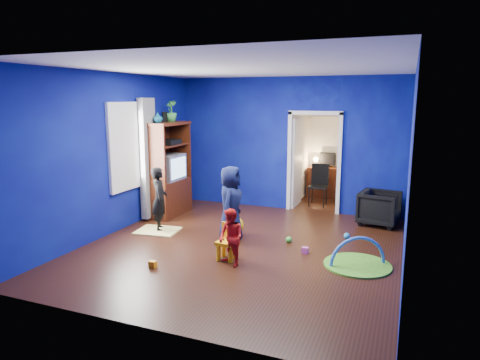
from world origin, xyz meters
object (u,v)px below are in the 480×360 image
at_px(child_black, 160,199).
at_px(crt_tv, 169,167).
at_px(tv_armoire, 167,169).
at_px(folding_chair, 318,186).
at_px(kid_chair, 227,244).
at_px(toddler_red, 231,238).
at_px(vase, 158,118).
at_px(armchair, 379,208).
at_px(child_navy, 231,204).
at_px(study_desk, 326,182).
at_px(hopper_ball, 234,226).
at_px(play_mat, 357,265).

relative_size(child_black, crt_tv, 1.71).
distance_m(tv_armoire, folding_chair, 3.45).
distance_m(child_black, kid_chair, 2.00).
height_order(toddler_red, vase, vase).
height_order(tv_armoire, kid_chair, tv_armoire).
relative_size(armchair, toddler_red, 0.86).
distance_m(vase, kid_chair, 3.29).
xyz_separation_m(child_navy, study_desk, (0.91, 3.98, -0.28)).
bearing_deg(folding_chair, crt_tv, -145.15).
bearing_deg(tv_armoire, hopper_ball, -24.33).
bearing_deg(study_desk, play_mat, -73.64).
bearing_deg(kid_chair, crt_tv, 144.53).
relative_size(toddler_red, folding_chair, 0.93).
bearing_deg(play_mat, tv_armoire, 160.13).
distance_m(armchair, toddler_red, 3.53).
relative_size(play_mat, folding_chair, 1.07).
bearing_deg(crt_tv, child_navy, -30.29).
relative_size(armchair, child_navy, 0.56).
xyz_separation_m(armchair, crt_tv, (-4.20, -0.83, 0.68)).
height_order(child_navy, vase, vase).
bearing_deg(play_mat, kid_chair, -166.07).
distance_m(child_black, play_mat, 3.72).
bearing_deg(play_mat, crt_tv, 159.95).
distance_m(armchair, study_desk, 2.51).
distance_m(toddler_red, crt_tv, 3.21).
bearing_deg(child_black, vase, 1.14).
height_order(armchair, tv_armoire, tv_armoire).
xyz_separation_m(tv_armoire, hopper_ball, (1.85, -0.84, -0.80)).
relative_size(armchair, folding_chair, 0.80).
xyz_separation_m(vase, folding_chair, (2.81, 2.23, -1.60)).
bearing_deg(child_black, study_desk, -60.97).
height_order(vase, hopper_ball, vase).
relative_size(child_navy, hopper_ball, 3.58).
bearing_deg(kid_chair, child_black, 159.22).
xyz_separation_m(hopper_ball, study_desk, (0.96, 3.73, 0.19)).
bearing_deg(armchair, child_navy, 138.36).
bearing_deg(tv_armoire, vase, -90.00).
relative_size(child_navy, crt_tv, 1.87).
relative_size(toddler_red, hopper_ball, 2.34).
bearing_deg(folding_chair, child_navy, -106.84).
relative_size(hopper_ball, kid_chair, 0.73).
bearing_deg(folding_chair, kid_chair, -98.98).
height_order(play_mat, folding_chair, folding_chair).
bearing_deg(child_black, crt_tv, -8.58).
height_order(toddler_red, hopper_ball, toddler_red).
relative_size(armchair, child_black, 0.61).
height_order(armchair, kid_chair, armchair).
relative_size(child_black, hopper_ball, 3.28).
xyz_separation_m(tv_armoire, crt_tv, (0.04, 0.00, 0.04)).
xyz_separation_m(vase, hopper_ball, (1.85, -0.54, -1.88)).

